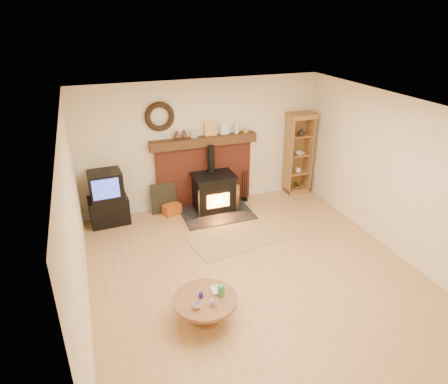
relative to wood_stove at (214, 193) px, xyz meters
name	(u,v)px	position (x,y,z in m)	size (l,w,h in m)	color
ground	(255,273)	(-0.08, -2.28, -0.38)	(5.50, 5.50, 0.00)	tan
room_shell	(255,171)	(-0.10, -2.18, 1.33)	(5.02, 5.52, 2.61)	beige
chimney_breast	(204,168)	(-0.08, 0.39, 0.42)	(2.20, 0.22, 1.78)	maroon
wood_stove	(214,193)	(0.00, 0.00, 0.00)	(1.40, 1.00, 1.34)	black
area_rug	(232,237)	(-0.03, -1.13, -0.38)	(1.57, 1.08, 0.01)	brown
tv_unit	(108,199)	(-2.08, 0.19, 0.13)	(0.75, 0.55, 1.06)	black
curio_cabinet	(298,154)	(2.04, 0.28, 0.53)	(0.58, 0.42, 1.81)	olive
firelog_box	(172,209)	(-0.86, 0.12, -0.28)	(0.35, 0.22, 0.22)	#C3820D
leaning_painting	(164,198)	(-0.99, 0.27, -0.07)	(0.52, 0.03, 0.62)	black
fire_tools	(244,195)	(0.76, 0.22, -0.25)	(0.16, 0.16, 0.70)	black
coffee_table	(206,302)	(-1.12, -3.01, -0.09)	(0.85, 0.85, 0.53)	brown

